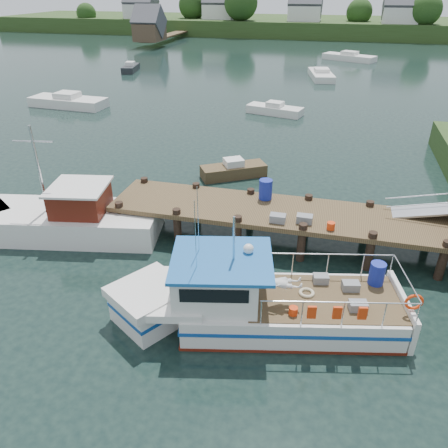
% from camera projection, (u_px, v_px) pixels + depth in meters
% --- Properties ---
extents(ground_plane, '(160.00, 160.00, 0.00)m').
position_uv_depth(ground_plane, '(255.00, 237.00, 18.53)').
color(ground_plane, black).
extents(far_shore, '(140.00, 42.55, 9.22)m').
position_uv_depth(far_shore, '(331.00, 24.00, 87.28)').
color(far_shore, '#2C451C').
rests_on(far_shore, ground).
extents(dock, '(16.60, 3.00, 4.78)m').
position_uv_depth(dock, '(432.00, 207.00, 16.05)').
color(dock, '#4F3D25').
rests_on(dock, ground).
extents(lobster_boat, '(9.43, 4.40, 4.52)m').
position_uv_depth(lobster_boat, '(254.00, 302.00, 13.50)').
color(lobster_boat, silver).
rests_on(lobster_boat, ground).
extents(work_boat, '(9.04, 4.09, 4.73)m').
position_uv_depth(work_boat, '(61.00, 218.00, 18.42)').
color(work_boat, silver).
rests_on(work_boat, ground).
extents(moored_rowboat, '(3.67, 2.90, 1.04)m').
position_uv_depth(moored_rowboat, '(234.00, 170.00, 24.09)').
color(moored_rowboat, '#4F3D25').
rests_on(moored_rowboat, ground).
extents(moored_far, '(7.41, 5.09, 1.20)m').
position_uv_depth(moored_far, '(349.00, 57.00, 59.73)').
color(moored_far, silver).
rests_on(moored_far, ground).
extents(moored_a, '(6.78, 2.64, 1.23)m').
position_uv_depth(moored_a, '(68.00, 101.00, 37.59)').
color(moored_a, silver).
rests_on(moored_a, ground).
extents(moored_b, '(4.75, 2.58, 1.00)m').
position_uv_depth(moored_b, '(275.00, 109.00, 35.54)').
color(moored_b, silver).
rests_on(moored_b, ground).
extents(moored_d, '(3.42, 6.71, 1.09)m').
position_uv_depth(moored_d, '(321.00, 75.00, 48.71)').
color(moored_d, silver).
rests_on(moored_d, ground).
extents(moored_e, '(2.19, 4.28, 1.13)m').
position_uv_depth(moored_e, '(131.00, 68.00, 52.37)').
color(moored_e, black).
rests_on(moored_e, ground).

